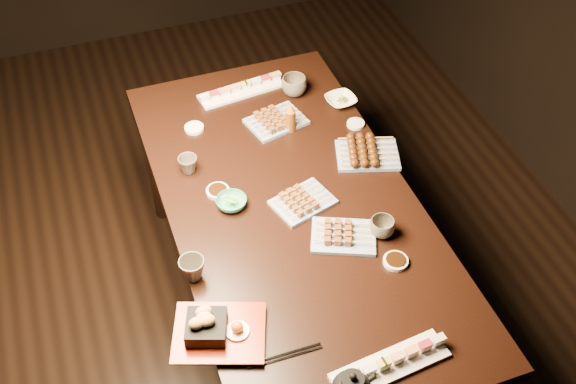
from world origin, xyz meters
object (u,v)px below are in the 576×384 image
at_px(yakitori_plate_right, 344,232).
at_px(teacup_near_left, 192,269).
at_px(teacup_far_left, 188,165).
at_px(yakitori_plate_center, 303,198).
at_px(tempura_tray, 219,326).
at_px(edamame_bowl_cream, 341,100).
at_px(sushi_platter_far, 241,88).
at_px(yakitori_plate_left, 276,118).
at_px(dining_table, 292,269).
at_px(condiment_bottle, 291,117).
at_px(teacup_mid_right, 382,227).
at_px(teacup_far_right, 294,86).
at_px(edamame_bowl_green, 231,203).
at_px(sushi_platter_near, 390,362).

bearing_deg(yakitori_plate_right, teacup_near_left, -157.51).
distance_m(teacup_near_left, teacup_far_left, 0.52).
distance_m(yakitori_plate_center, tempura_tray, 0.64).
relative_size(yakitori_plate_center, edamame_bowl_cream, 1.72).
distance_m(sushi_platter_far, yakitori_plate_left, 0.26).
relative_size(dining_table, sushi_platter_far, 4.79).
xyz_separation_m(edamame_bowl_cream, condiment_bottle, (-0.26, -0.09, 0.05)).
relative_size(tempura_tray, teacup_near_left, 3.21).
distance_m(sushi_platter_far, teacup_mid_right, 0.99).
height_order(teacup_near_left, teacup_far_left, teacup_near_left).
relative_size(edamame_bowl_cream, teacup_far_right, 1.16).
bearing_deg(teacup_far_left, yakitori_plate_left, 21.25).
relative_size(sushi_platter_far, condiment_bottle, 2.91).
height_order(teacup_far_left, condiment_bottle, condiment_bottle).
bearing_deg(sushi_platter_far, teacup_far_right, 149.83).
xyz_separation_m(yakitori_plate_left, tempura_tray, (-0.51, -0.93, 0.02)).
xyz_separation_m(edamame_bowl_cream, teacup_far_right, (-0.17, 0.13, 0.03)).
distance_m(sushi_platter_far, condiment_bottle, 0.34).
height_order(yakitori_plate_left, condiment_bottle, condiment_bottle).
bearing_deg(dining_table, edamame_bowl_cream, 67.24).
height_order(dining_table, teacup_near_left, teacup_near_left).
relative_size(yakitori_plate_right, edamame_bowl_green, 1.98).
bearing_deg(sushi_platter_near, teacup_far_left, 103.23).
height_order(edamame_bowl_green, tempura_tray, tempura_tray).
height_order(dining_table, teacup_far_left, teacup_far_left).
bearing_deg(yakitori_plate_left, tempura_tray, -132.43).
distance_m(yakitori_plate_center, teacup_far_left, 0.47).
height_order(sushi_platter_near, teacup_far_left, teacup_far_left).
bearing_deg(teacup_far_right, sushi_platter_far, 157.07).
height_order(yakitori_plate_left, teacup_far_left, teacup_far_left).
bearing_deg(tempura_tray, edamame_bowl_green, 89.37).
relative_size(sushi_platter_near, teacup_far_left, 5.01).
bearing_deg(edamame_bowl_green, sushi_platter_far, 70.04).
xyz_separation_m(yakitori_plate_right, teacup_far_left, (-0.43, 0.52, 0.01)).
height_order(sushi_platter_far, edamame_bowl_cream, sushi_platter_far).
xyz_separation_m(sushi_platter_far, edamame_bowl_cream, (0.38, -0.22, -0.01)).
relative_size(teacup_near_left, condiment_bottle, 0.69).
bearing_deg(teacup_near_left, edamame_bowl_cream, 40.17).
bearing_deg(sushi_platter_near, tempura_tray, 142.73).
bearing_deg(teacup_mid_right, teacup_near_left, 176.65).
relative_size(yakitori_plate_center, tempura_tray, 0.75).
relative_size(edamame_bowl_cream, tempura_tray, 0.44).
bearing_deg(tempura_tray, condiment_bottle, 77.35).
bearing_deg(tempura_tray, yakitori_plate_center, 65.06).
bearing_deg(tempura_tray, teacup_far_left, 102.72).
xyz_separation_m(yakitori_plate_right, yakitori_plate_left, (-0.02, 0.68, 0.00)).
height_order(dining_table, teacup_mid_right, teacup_mid_right).
bearing_deg(condiment_bottle, sushi_platter_far, 110.67).
xyz_separation_m(sushi_platter_near, edamame_bowl_cream, (0.36, 1.24, -0.01)).
bearing_deg(condiment_bottle, yakitori_plate_right, -92.39).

